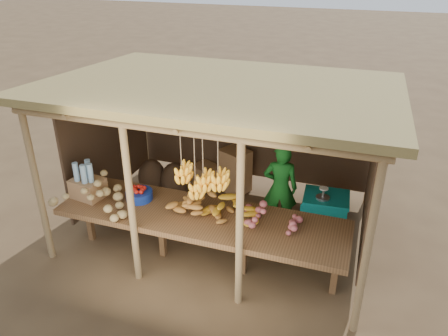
% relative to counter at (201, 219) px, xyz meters
% --- Properties ---
extents(ground, '(60.00, 60.00, 0.00)m').
position_rel_counter_xyz_m(ground, '(-0.00, 0.95, -0.74)').
color(ground, brown).
rests_on(ground, ground).
extents(stall_structure, '(4.70, 3.50, 2.43)m').
position_rel_counter_xyz_m(stall_structure, '(0.01, 1.07, 1.19)').
color(stall_structure, '#98784E').
rests_on(stall_structure, ground).
extents(counter, '(3.90, 1.05, 0.80)m').
position_rel_counter_xyz_m(counter, '(0.00, 0.00, 0.00)').
color(counter, brown).
rests_on(counter, ground).
extents(potato_heap, '(1.18, 0.75, 0.37)m').
position_rel_counter_xyz_m(potato_heap, '(-1.49, -0.18, 0.25)').
color(potato_heap, tan).
rests_on(potato_heap, counter).
extents(sweet_potato_heap, '(0.95, 0.69, 0.35)m').
position_rel_counter_xyz_m(sweet_potato_heap, '(-0.08, 0.09, 0.24)').
color(sweet_potato_heap, '#B4752E').
rests_on(sweet_potato_heap, counter).
extents(onion_heap, '(0.97, 0.66, 0.36)m').
position_rel_counter_xyz_m(onion_heap, '(0.91, 0.07, 0.24)').
color(onion_heap, '#B9595C').
rests_on(onion_heap, counter).
extents(banana_pile, '(0.79, 0.65, 0.35)m').
position_rel_counter_xyz_m(banana_pile, '(0.40, 0.09, 0.24)').
color(banana_pile, gold).
rests_on(banana_pile, counter).
extents(tomato_basin, '(0.37, 0.37, 0.20)m').
position_rel_counter_xyz_m(tomato_basin, '(-0.97, 0.11, 0.14)').
color(tomato_basin, navy).
rests_on(tomato_basin, counter).
extents(bottle_box, '(0.48, 0.41, 0.55)m').
position_rel_counter_xyz_m(bottle_box, '(-1.69, -0.06, 0.27)').
color(bottle_box, '#9F7147').
rests_on(bottle_box, counter).
extents(vendor, '(0.57, 0.42, 1.44)m').
position_rel_counter_xyz_m(vendor, '(0.81, 1.21, -0.02)').
color(vendor, '#186E21').
rests_on(vendor, ground).
extents(tarp_crate, '(0.71, 0.63, 0.81)m').
position_rel_counter_xyz_m(tarp_crate, '(1.50, 1.36, -0.41)').
color(tarp_crate, brown).
rests_on(tarp_crate, ground).
extents(carton_stack, '(1.16, 0.57, 0.79)m').
position_rel_counter_xyz_m(carton_stack, '(-0.37, 2.12, -0.39)').
color(carton_stack, '#9F7147').
rests_on(carton_stack, ground).
extents(burlap_sacks, '(0.96, 0.50, 0.68)m').
position_rel_counter_xyz_m(burlap_sacks, '(-1.43, 1.73, -0.44)').
color(burlap_sacks, '#4B3422').
rests_on(burlap_sacks, ground).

